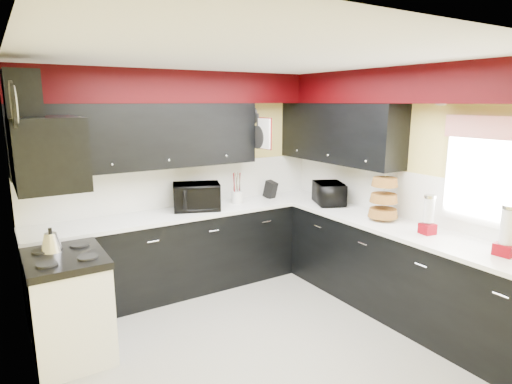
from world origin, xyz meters
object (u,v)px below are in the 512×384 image
microwave (329,193)px  toaster_oven (197,197)px  kettle (51,242)px  knife_block (270,190)px  utensil_crock (237,197)px

microwave → toaster_oven: bearing=92.9°
microwave → kettle: 3.11m
knife_block → utensil_crock: bearing=168.7°
utensil_crock → kettle: size_ratio=0.83×
microwave → kettle: (-3.10, 0.00, -0.07)m
utensil_crock → kettle: bearing=-163.8°
utensil_crock → toaster_oven: bearing=-177.0°
microwave → knife_block: microwave is taller
utensil_crock → knife_block: 0.51m
utensil_crock → knife_block: bearing=2.3°
toaster_oven → microwave: toaster_oven is taller
toaster_oven → kettle: (-1.61, -0.60, -0.09)m
microwave → utensil_crock: (-0.94, 0.63, -0.06)m
knife_block → kettle: size_ratio=1.23×
utensil_crock → knife_block: knife_block is taller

